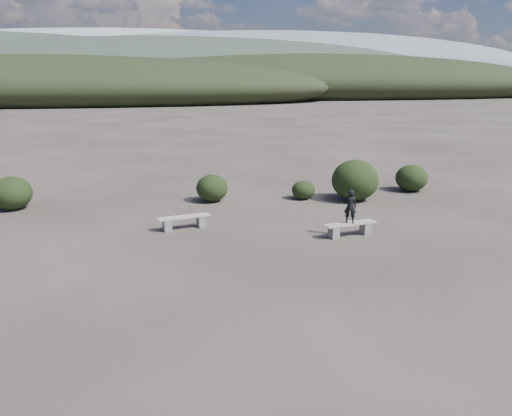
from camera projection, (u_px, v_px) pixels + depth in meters
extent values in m
plane|color=#312A26|center=(291.00, 298.00, 10.65)|extent=(1200.00, 1200.00, 0.00)
cube|color=slate|center=(167.00, 225.00, 15.29)|extent=(0.30, 0.36, 0.37)
cube|color=slate|center=(201.00, 221.00, 15.72)|extent=(0.30, 0.36, 0.37)
cube|color=gray|center=(184.00, 217.00, 15.45)|extent=(1.68, 0.73, 0.05)
cube|color=slate|center=(334.00, 232.00, 14.59)|extent=(0.29, 0.36, 0.37)
cube|color=slate|center=(365.00, 228.00, 14.99)|extent=(0.29, 0.36, 0.37)
cube|color=gray|center=(350.00, 224.00, 14.74)|extent=(1.68, 0.68, 0.05)
imported|color=black|center=(350.00, 206.00, 14.60)|extent=(0.43, 0.36, 1.00)
ellipsoid|color=black|center=(212.00, 188.00, 18.89)|extent=(1.20, 1.20, 1.03)
ellipsoid|color=black|center=(303.00, 190.00, 19.30)|extent=(0.90, 0.90, 0.72)
ellipsoid|color=black|center=(355.00, 180.00, 19.01)|extent=(1.78, 1.78, 1.56)
ellipsoid|color=black|center=(411.00, 178.00, 20.63)|extent=(1.32, 1.32, 1.10)
ellipsoid|color=black|center=(11.00, 193.00, 17.72)|extent=(1.41, 1.41, 1.19)
ellipsoid|color=black|center=(42.00, 88.00, 91.57)|extent=(110.00, 40.00, 12.00)
ellipsoid|color=black|center=(323.00, 84.00, 120.53)|extent=(120.00, 44.00, 14.00)
ellipsoid|color=#2B342A|center=(173.00, 75.00, 161.77)|extent=(190.00, 64.00, 24.00)
ellipsoid|color=slate|center=(285.00, 69.00, 305.74)|extent=(340.00, 110.00, 44.00)
ellipsoid|color=#9096A2|center=(129.00, 67.00, 383.67)|extent=(460.00, 140.00, 56.00)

